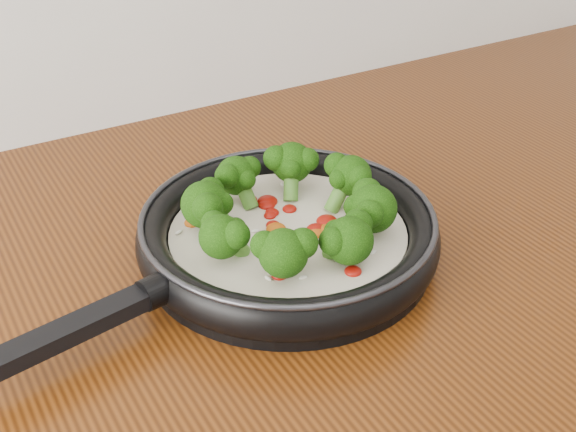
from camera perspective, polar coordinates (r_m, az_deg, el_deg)
skillet at (r=0.77m, az=-0.12°, el=-1.19°), size 0.51×0.36×0.09m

